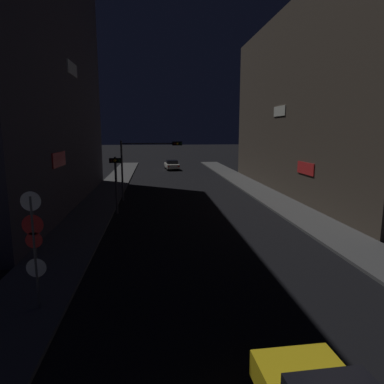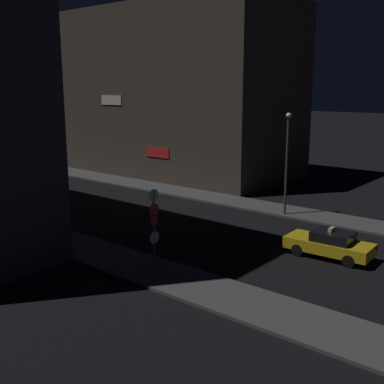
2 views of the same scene
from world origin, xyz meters
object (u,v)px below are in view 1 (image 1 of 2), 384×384
at_px(far_car, 172,165).
at_px(traffic_light_left_kerb, 116,174).
at_px(sign_pole_left, 34,243).
at_px(traffic_light_overhead, 146,157).

height_order(far_car, traffic_light_left_kerb, traffic_light_left_kerb).
height_order(far_car, sign_pole_left, sign_pole_left).
height_order(far_car, traffic_light_overhead, traffic_light_overhead).
bearing_deg(sign_pole_left, traffic_light_overhead, 80.15).
distance_m(far_car, traffic_light_overhead, 23.38).
xyz_separation_m(far_car, traffic_light_overhead, (-3.20, -22.97, 2.92)).
bearing_deg(traffic_light_left_kerb, traffic_light_overhead, 66.57).
height_order(traffic_light_overhead, traffic_light_left_kerb, traffic_light_overhead).
distance_m(traffic_light_overhead, sign_pole_left, 18.02).
height_order(traffic_light_left_kerb, sign_pole_left, traffic_light_left_kerb).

